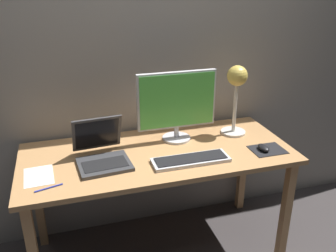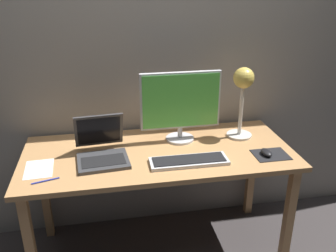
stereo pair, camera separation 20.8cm
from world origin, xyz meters
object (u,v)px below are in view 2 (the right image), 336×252
at_px(desk_lamp, 243,89).
at_px(mouse, 266,152).
at_px(pen, 45,181).
at_px(monitor, 180,104).
at_px(laptop, 101,146).
at_px(keyboard_main, 189,161).

distance_m(desk_lamp, mouse, 0.42).
height_order(desk_lamp, pen, desk_lamp).
height_order(mouse, pen, mouse).
bearing_deg(monitor, desk_lamp, -2.29).
xyz_separation_m(mouse, pen, (-1.23, -0.06, -0.02)).
bearing_deg(monitor, mouse, -34.06).
height_order(monitor, pen, monitor).
height_order(monitor, desk_lamp, desk_lamp).
height_order(laptop, desk_lamp, desk_lamp).
relative_size(keyboard_main, mouse, 4.59).
height_order(keyboard_main, desk_lamp, desk_lamp).
distance_m(desk_lamp, pen, 1.27).
distance_m(laptop, pen, 0.37).
bearing_deg(laptop, desk_lamp, 8.17).
bearing_deg(desk_lamp, keyboard_main, -144.16).
xyz_separation_m(keyboard_main, desk_lamp, (0.41, 0.29, 0.31)).
bearing_deg(laptop, mouse, -9.69).
bearing_deg(monitor, pen, -154.85).
relative_size(monitor, laptop, 1.41).
xyz_separation_m(laptop, desk_lamp, (0.88, 0.13, 0.26)).
distance_m(keyboard_main, desk_lamp, 0.59).
bearing_deg(mouse, pen, -177.02).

